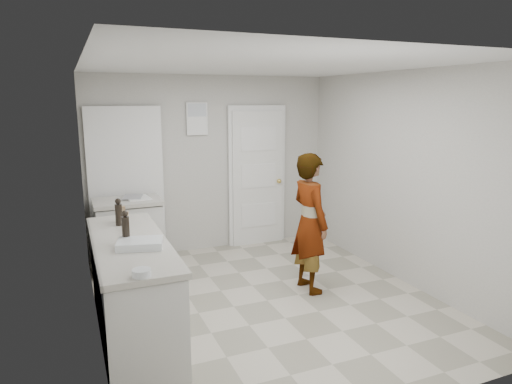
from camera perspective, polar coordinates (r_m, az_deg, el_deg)
name	(u,v)px	position (r m, az deg, el deg)	size (l,w,h in m)	color
ground	(267,301)	(5.14, 1.41, -13.41)	(4.00, 4.00, 0.00)	gray
room_shell	(201,181)	(6.55, -6.92, 1.39)	(4.00, 4.00, 4.00)	beige
main_counter	(132,292)	(4.44, -15.20, -12.01)	(0.64, 1.96, 0.93)	silver
side_counter	(129,237)	(6.10, -15.55, -5.48)	(0.84, 0.61, 0.93)	silver
person	(310,223)	(5.20, 6.74, -3.85)	(0.58, 0.38, 1.59)	silver
cake_mix_box	(120,214)	(4.89, -16.59, -2.70)	(0.10, 0.05, 0.17)	#97794B
spice_jar	(126,215)	(5.03, -15.91, -2.78)	(0.05, 0.05, 0.08)	tan
oil_cruet_a	(119,213)	(4.76, -16.80, -2.47)	(0.07, 0.07, 0.28)	black
oil_cruet_b	(126,228)	(4.15, -15.98, -4.33)	(0.07, 0.07, 0.30)	black
baking_dish	(140,244)	(4.04, -14.29, -6.32)	(0.43, 0.35, 0.07)	silver
egg_bowl	(142,273)	(3.41, -14.11, -9.77)	(0.14, 0.14, 0.05)	silver
papers	(138,198)	(6.02, -14.51, -0.71)	(0.27, 0.35, 0.01)	white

